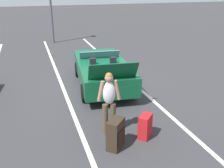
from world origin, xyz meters
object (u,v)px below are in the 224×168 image
suitcase_medium_bright (145,127)px  traveler_person (109,100)px  suitcase_large_black (116,134)px  convertible_car (101,69)px

suitcase_medium_bright → traveler_person: traveler_person is taller
suitcase_medium_bright → traveler_person: bearing=12.4°
traveler_person → suitcase_large_black: bearing=-175.9°
suitcase_large_black → suitcase_medium_bright: size_ratio=1.19×
convertible_car → suitcase_medium_bright: 3.96m
traveler_person → convertible_car: bearing=-3.8°
convertible_car → traveler_person: bearing=173.4°
convertible_car → traveler_person: traveler_person is taller
convertible_car → traveler_person: (-3.45, 0.78, 0.34)m
convertible_car → suitcase_medium_bright: (-3.95, -0.01, -0.28)m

